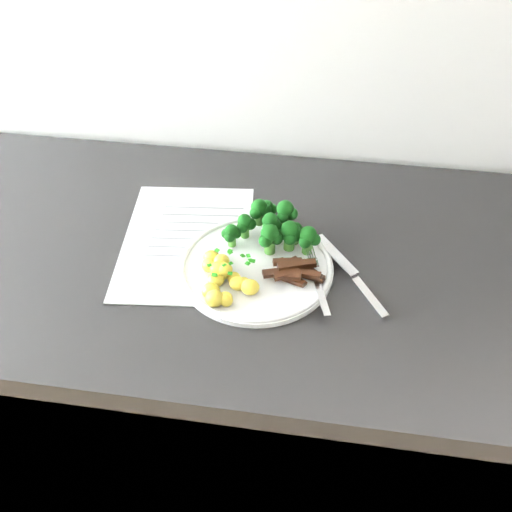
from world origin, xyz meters
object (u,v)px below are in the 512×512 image
(broccoli, at_px, (275,225))
(potatoes, at_px, (222,276))
(counter, at_px, (222,403))
(plate, at_px, (256,266))
(recipe_paper, at_px, (187,240))
(knife, at_px, (358,284))
(beef_strips, at_px, (294,271))
(fork, at_px, (318,282))

(broccoli, distance_m, potatoes, 0.13)
(counter, relative_size, plate, 9.77)
(potatoes, bearing_deg, recipe_paper, 129.39)
(knife, bearing_deg, plate, 174.36)
(counter, distance_m, knife, 0.54)
(plate, relative_size, potatoes, 2.18)
(recipe_paper, xyz_separation_m, potatoes, (0.08, -0.10, 0.02))
(broccoli, xyz_separation_m, beef_strips, (0.04, -0.08, -0.02))
(beef_strips, distance_m, knife, 0.10)
(knife, bearing_deg, counter, 168.41)
(plate, height_order, potatoes, potatoes)
(counter, relative_size, recipe_paper, 7.45)
(counter, distance_m, broccoli, 0.52)
(counter, bearing_deg, beef_strips, -18.44)
(recipe_paper, bearing_deg, broccoli, 4.68)
(counter, height_order, recipe_paper, recipe_paper)
(beef_strips, bearing_deg, recipe_paper, 160.45)
(potatoes, height_order, knife, potatoes)
(recipe_paper, height_order, potatoes, potatoes)
(fork, relative_size, knife, 0.88)
(counter, height_order, potatoes, potatoes)
(recipe_paper, relative_size, plate, 1.31)
(potatoes, bearing_deg, knife, 8.20)
(potatoes, relative_size, beef_strips, 1.15)
(potatoes, bearing_deg, counter, 114.47)
(potatoes, relative_size, fork, 0.75)
(counter, bearing_deg, broccoli, 16.84)
(recipe_paper, xyz_separation_m, plate, (0.13, -0.05, 0.01))
(fork, bearing_deg, counter, 160.21)
(recipe_paper, distance_m, potatoes, 0.13)
(counter, height_order, beef_strips, beef_strips)
(recipe_paper, xyz_separation_m, fork, (0.23, -0.09, 0.02))
(counter, relative_size, fork, 15.86)
(recipe_paper, relative_size, broccoli, 2.00)
(counter, bearing_deg, recipe_paper, 157.00)
(plate, distance_m, broccoli, 0.08)
(plate, bearing_deg, potatoes, -134.59)
(counter, distance_m, plate, 0.48)
(fork, bearing_deg, knife, 14.10)
(plate, bearing_deg, counter, 157.40)
(recipe_paper, bearing_deg, beef_strips, -19.55)
(recipe_paper, bearing_deg, knife, -13.45)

